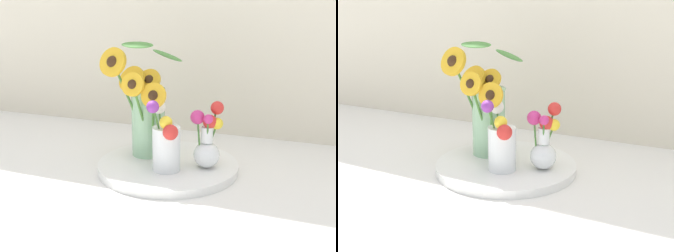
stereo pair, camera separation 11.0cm
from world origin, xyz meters
TOP-DOWN VIEW (x-y plane):
  - ground_plane at (0.00, 0.00)m, footprint 6.00×6.00m
  - serving_tray at (-0.01, 0.11)m, footprint 0.40×0.40m
  - mason_jar_sunflowers at (-0.09, 0.14)m, footprint 0.24×0.21m
  - vase_small_center at (0.01, 0.05)m, footprint 0.11×0.12m
  - vase_bulb_right at (0.11, 0.11)m, footprint 0.09×0.08m

SIDE VIEW (x-z plane):
  - ground_plane at x=0.00m, z-range 0.00..0.00m
  - serving_tray at x=-0.01m, z-range 0.00..0.02m
  - vase_bulb_right at x=0.11m, z-range 0.01..0.19m
  - vase_small_center at x=0.01m, z-range 0.00..0.20m
  - mason_jar_sunflowers at x=-0.09m, z-range -0.01..0.33m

